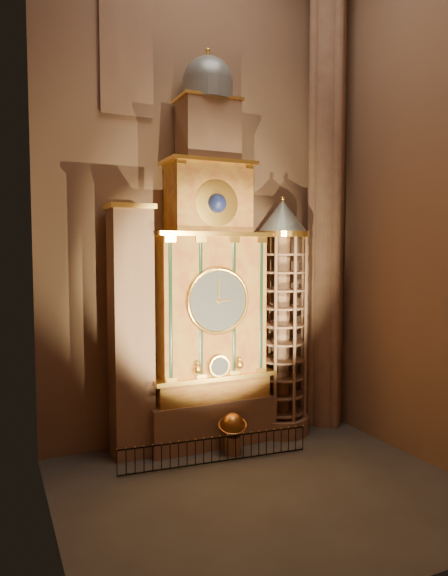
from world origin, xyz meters
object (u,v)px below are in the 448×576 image
astronomical_clock (209,290)px  iron_railing (216,450)px  stair_turret (282,319)px  portrait_tower (131,330)px  celestial_globe (232,430)px

astronomical_clock → iron_railing: astronomical_clock is taller
stair_turret → iron_railing: stair_turret is taller
portrait_tower → stair_turret: bearing=-2.3°
astronomical_clock → iron_railing: (-0.67, -2.27, -6.13)m
astronomical_clock → celestial_globe: (0.36, -1.65, -5.65)m
astronomical_clock → iron_railing: size_ratio=2.18×
stair_turret → celestial_globe: size_ratio=6.30×
portrait_tower → celestial_globe: size_ratio=5.95×
stair_turret → iron_railing: (-4.17, -2.01, -4.72)m
portrait_tower → stair_turret: 6.91m
portrait_tower → iron_railing: 5.82m
astronomical_clock → celestial_globe: 5.90m
astronomical_clock → portrait_tower: 3.73m
astronomical_clock → iron_railing: bearing=-106.4°
portrait_tower → stair_turret: stair_turret is taller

